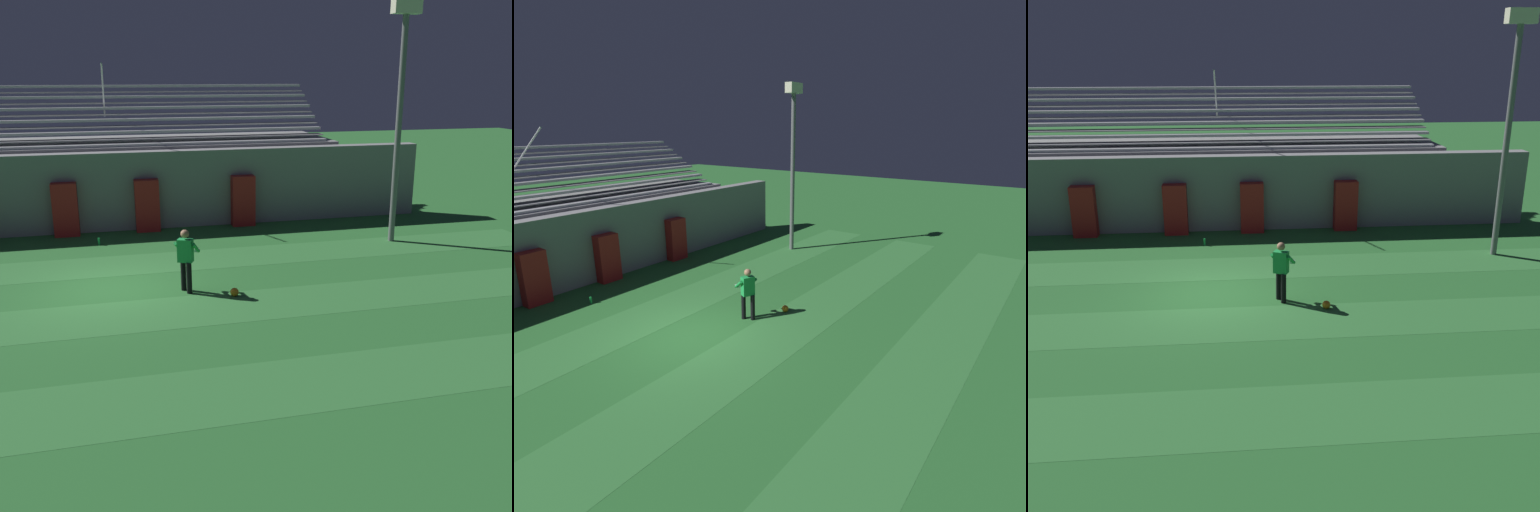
% 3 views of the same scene
% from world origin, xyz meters
% --- Properties ---
extents(ground_plane, '(80.00, 80.00, 0.00)m').
position_xyz_m(ground_plane, '(0.00, 0.00, 0.00)').
color(ground_plane, '#2D7533').
extents(turf_stripe_near, '(28.00, 2.01, 0.01)m').
position_xyz_m(turf_stripe_near, '(0.00, -6.00, 0.00)').
color(turf_stripe_near, '#38843D').
rests_on(turf_stripe_near, ground).
extents(turf_stripe_mid, '(28.00, 2.01, 0.01)m').
position_xyz_m(turf_stripe_mid, '(0.00, -1.97, 0.00)').
color(turf_stripe_mid, '#38843D').
rests_on(turf_stripe_mid, ground).
extents(turf_stripe_far, '(28.00, 2.01, 0.01)m').
position_xyz_m(turf_stripe_far, '(0.00, 2.06, 0.00)').
color(turf_stripe_far, '#38843D').
rests_on(turf_stripe_far, ground).
extents(back_wall, '(24.00, 0.60, 2.80)m').
position_xyz_m(back_wall, '(0.00, 6.50, 1.40)').
color(back_wall, gray).
rests_on(back_wall, ground).
extents(padding_pillar_gate_left, '(0.85, 0.44, 1.87)m').
position_xyz_m(padding_pillar_gate_left, '(-1.40, 5.95, 0.93)').
color(padding_pillar_gate_left, '#B21E1E').
rests_on(padding_pillar_gate_left, ground).
extents(padding_pillar_gate_right, '(0.85, 0.44, 1.87)m').
position_xyz_m(padding_pillar_gate_right, '(1.40, 5.95, 0.93)').
color(padding_pillar_gate_right, '#B21E1E').
rests_on(padding_pillar_gate_right, ground).
extents(padding_pillar_far_left, '(0.85, 0.44, 1.87)m').
position_xyz_m(padding_pillar_far_left, '(-4.68, 5.95, 0.93)').
color(padding_pillar_far_left, '#B21E1E').
rests_on(padding_pillar_far_left, ground).
extents(padding_pillar_far_right, '(0.85, 0.44, 1.87)m').
position_xyz_m(padding_pillar_far_right, '(4.92, 5.95, 0.93)').
color(padding_pillar_far_right, '#B21E1E').
rests_on(padding_pillar_far_right, ground).
extents(bleacher_stand, '(18.00, 4.75, 5.83)m').
position_xyz_m(bleacher_stand, '(0.00, 9.19, 1.51)').
color(bleacher_stand, gray).
rests_on(bleacher_stand, ground).
extents(floodlight_pole, '(0.90, 0.36, 7.64)m').
position_xyz_m(floodlight_pole, '(9.32, 2.61, 4.87)').
color(floodlight_pole, slate).
rests_on(floodlight_pole, ground).
extents(goalkeeper, '(0.72, 0.70, 1.67)m').
position_xyz_m(goalkeeper, '(1.90, -0.62, 0.95)').
color(goalkeeper, black).
rests_on(goalkeeper, ground).
extents(soccer_ball, '(0.22, 0.22, 0.22)m').
position_xyz_m(soccer_ball, '(3.04, -1.27, 0.11)').
color(soccer_ball, orange).
rests_on(soccer_ball, ground).
extents(water_bottle, '(0.07, 0.07, 0.24)m').
position_xyz_m(water_bottle, '(-0.33, 4.49, 0.12)').
color(water_bottle, green).
rests_on(water_bottle, ground).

